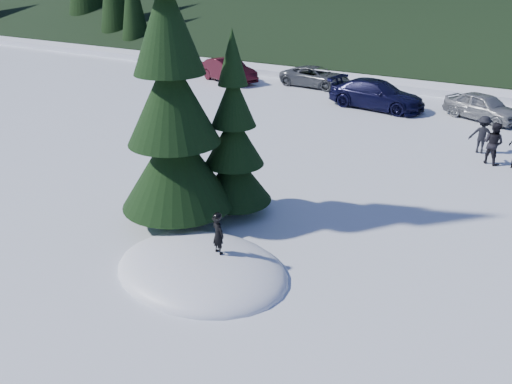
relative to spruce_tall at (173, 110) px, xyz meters
The scene contains 12 objects.
ground 4.37m from the spruce_tall, 39.29° to the right, with size 200.00×200.00×0.00m, color white.
snow_mound 4.37m from the spruce_tall, 39.29° to the right, with size 4.48×3.52×0.96m, color white.
spruce_tall is the anchor object (origin of this frame).
spruce_short 2.11m from the spruce_tall, 54.46° to the left, with size 2.20×2.20×5.37m.
child_skier 3.75m from the spruce_tall, 30.84° to the right, with size 0.36×0.24×0.99m, color black.
adult_0 12.40m from the spruce_tall, 55.67° to the left, with size 0.78×0.61×1.61m, color black.
adult_2 13.04m from the spruce_tall, 60.53° to the left, with size 0.98×0.56×1.51m, color black.
car_0 24.90m from the spruce_tall, 129.62° to the left, with size 1.59×3.95×1.34m, color black.
car_1 20.44m from the spruce_tall, 121.20° to the left, with size 1.59×4.56×1.50m, color #330911.
car_2 19.83m from the spruce_tall, 104.53° to the left, with size 2.07×4.49×1.25m, color #4C4F53.
car_3 15.99m from the spruce_tall, 89.11° to the left, with size 2.09×5.13×1.49m, color black.
car_4 17.46m from the spruce_tall, 71.55° to the left, with size 1.55×3.86×1.32m, color gray.
Camera 1 is at (6.66, -8.05, 6.70)m, focal length 35.00 mm.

